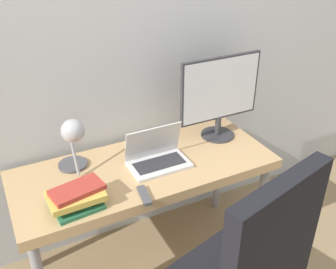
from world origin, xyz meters
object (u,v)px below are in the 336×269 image
object	(u,v)px
laptop	(157,157)
desk_lamp	(73,138)
book_stack	(76,197)
monitor	(220,93)

from	to	relation	value
laptop	desk_lamp	bearing A→B (deg)	167.57
laptop	book_stack	xyz separation A→B (m)	(-0.50, -0.15, 0.01)
desk_lamp	book_stack	size ratio (longest dim) A/B	1.24
book_stack	desk_lamp	bearing A→B (deg)	73.59
laptop	desk_lamp	xyz separation A→B (m)	(-0.43, 0.09, 0.18)
desk_lamp	monitor	bearing A→B (deg)	1.61
monitor	laptop	bearing A→B (deg)	-165.88
laptop	desk_lamp	size ratio (longest dim) A/B	0.95
desk_lamp	book_stack	bearing A→B (deg)	-106.41
laptop	book_stack	size ratio (longest dim) A/B	1.19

